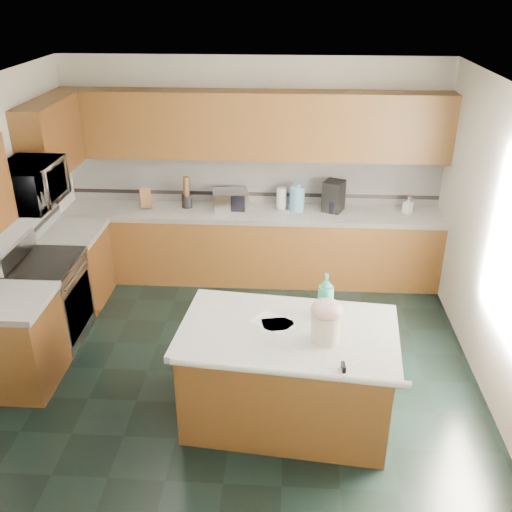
{
  "coord_description": "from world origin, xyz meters",
  "views": [
    {
      "loc": [
        0.45,
        -4.48,
        3.5
      ],
      "look_at": [
        0.15,
        0.35,
        1.12
      ],
      "focal_mm": 40.0,
      "sensor_mm": 36.0,
      "label": 1
    }
  ],
  "objects_px": {
    "toaster_oven": "(230,200)",
    "knife_block": "(146,198)",
    "island_top": "(288,332)",
    "treat_jar": "(326,327)",
    "coffee_maker": "(334,196)",
    "island_base": "(287,378)",
    "soap_bottle_island": "(326,296)"
  },
  "relations": [
    {
      "from": "toaster_oven",
      "to": "knife_block",
      "type": "bearing_deg",
      "value": 169.48
    },
    {
      "from": "island_top",
      "to": "knife_block",
      "type": "xyz_separation_m",
      "value": [
        -1.79,
        2.63,
        0.15
      ]
    },
    {
      "from": "treat_jar",
      "to": "knife_block",
      "type": "bearing_deg",
      "value": 113.06
    },
    {
      "from": "island_top",
      "to": "coffee_maker",
      "type": "bearing_deg",
      "value": 84.73
    },
    {
      "from": "toaster_oven",
      "to": "island_base",
      "type": "bearing_deg",
      "value": -84.82
    },
    {
      "from": "island_base",
      "to": "soap_bottle_island",
      "type": "relative_size",
      "value": 4.29
    },
    {
      "from": "island_base",
      "to": "island_top",
      "type": "xyz_separation_m",
      "value": [
        0.0,
        0.0,
        0.46
      ]
    },
    {
      "from": "island_base",
      "to": "soap_bottle_island",
      "type": "height_order",
      "value": "soap_bottle_island"
    },
    {
      "from": "island_base",
      "to": "coffee_maker",
      "type": "xyz_separation_m",
      "value": [
        0.52,
        2.66,
        0.68
      ]
    },
    {
      "from": "island_top",
      "to": "soap_bottle_island",
      "type": "height_order",
      "value": "soap_bottle_island"
    },
    {
      "from": "soap_bottle_island",
      "to": "treat_jar",
      "type": "bearing_deg",
      "value": -91.07
    },
    {
      "from": "toaster_oven",
      "to": "coffee_maker",
      "type": "distance_m",
      "value": 1.26
    },
    {
      "from": "treat_jar",
      "to": "knife_block",
      "type": "distance_m",
      "value": 3.46
    },
    {
      "from": "island_base",
      "to": "knife_block",
      "type": "distance_m",
      "value": 3.24
    },
    {
      "from": "island_top",
      "to": "soap_bottle_island",
      "type": "distance_m",
      "value": 0.44
    },
    {
      "from": "island_top",
      "to": "toaster_oven",
      "type": "xyz_separation_m",
      "value": [
        -0.74,
        2.63,
        0.15
      ]
    },
    {
      "from": "toaster_oven",
      "to": "island_top",
      "type": "bearing_deg",
      "value": -84.82
    },
    {
      "from": "island_top",
      "to": "knife_block",
      "type": "distance_m",
      "value": 3.18
    },
    {
      "from": "island_top",
      "to": "coffee_maker",
      "type": "xyz_separation_m",
      "value": [
        0.52,
        2.66,
        0.22
      ]
    },
    {
      "from": "island_base",
      "to": "coffee_maker",
      "type": "height_order",
      "value": "coffee_maker"
    },
    {
      "from": "treat_jar",
      "to": "toaster_oven",
      "type": "height_order",
      "value": "same"
    },
    {
      "from": "island_base",
      "to": "toaster_oven",
      "type": "xyz_separation_m",
      "value": [
        -0.74,
        2.63,
        0.61
      ]
    },
    {
      "from": "coffee_maker",
      "to": "island_top",
      "type": "bearing_deg",
      "value": -77.84
    },
    {
      "from": "island_top",
      "to": "toaster_oven",
      "type": "height_order",
      "value": "toaster_oven"
    },
    {
      "from": "knife_block",
      "to": "toaster_oven",
      "type": "xyz_separation_m",
      "value": [
        1.05,
        0.0,
        0.0
      ]
    },
    {
      "from": "knife_block",
      "to": "toaster_oven",
      "type": "relative_size",
      "value": 0.57
    },
    {
      "from": "treat_jar",
      "to": "knife_block",
      "type": "height_order",
      "value": "knife_block"
    },
    {
      "from": "soap_bottle_island",
      "to": "knife_block",
      "type": "bearing_deg",
      "value": 132.07
    },
    {
      "from": "coffee_maker",
      "to": "island_base",
      "type": "bearing_deg",
      "value": -77.84
    },
    {
      "from": "soap_bottle_island",
      "to": "knife_block",
      "type": "distance_m",
      "value": 3.19
    },
    {
      "from": "knife_block",
      "to": "toaster_oven",
      "type": "height_order",
      "value": "knife_block"
    },
    {
      "from": "treat_jar",
      "to": "soap_bottle_island",
      "type": "bearing_deg",
      "value": 73.99
    }
  ]
}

